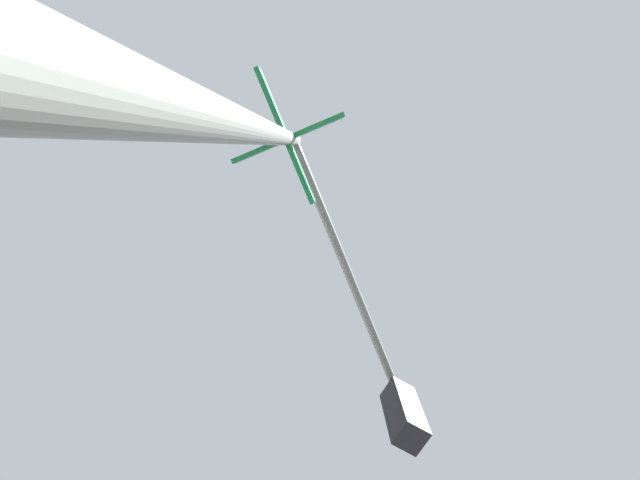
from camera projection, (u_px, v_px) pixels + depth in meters
traffic_signal_near at (351, 306)px, 3.17m from camera, size 3.03×2.38×6.14m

